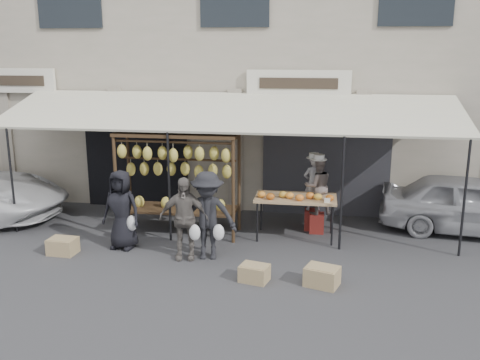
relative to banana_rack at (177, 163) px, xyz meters
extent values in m
plane|color=#2D2D30|center=(0.92, -1.56, -1.57)|extent=(90.00, 90.00, 0.00)
cube|color=#AD9F8E|center=(0.92, 4.94, 1.93)|extent=(24.00, 6.00, 7.00)
cube|color=#232328|center=(3.12, 1.90, -0.32)|extent=(3.00, 0.10, 2.50)
cube|color=black|center=(-1.58, 1.90, -0.32)|extent=(2.60, 0.10, 2.50)
cube|color=silver|center=(2.42, 1.84, 1.58)|extent=(2.40, 0.10, 0.60)
cube|color=silver|center=(-4.58, 1.84, 1.58)|extent=(2.00, 0.10, 0.60)
cube|color=beige|center=(0.92, 0.74, 1.03)|extent=(10.00, 2.34, 0.63)
cylinder|color=black|center=(-3.58, -0.41, -0.42)|extent=(0.05, 0.05, 2.30)
cylinder|color=black|center=(-0.08, -0.41, -0.42)|extent=(0.05, 0.05, 2.30)
cylinder|color=black|center=(3.42, -0.41, -0.42)|extent=(0.05, 0.05, 2.30)
cylinder|color=black|center=(5.72, -0.41, -0.42)|extent=(0.05, 0.05, 2.30)
cylinder|color=black|center=(-1.25, -0.35, -0.47)|extent=(0.07, 0.07, 2.20)
cylinder|color=black|center=(1.25, -0.35, -0.47)|extent=(0.07, 0.07, 2.20)
cylinder|color=black|center=(-1.25, 0.45, -0.47)|extent=(0.07, 0.07, 2.20)
cylinder|color=black|center=(1.25, 0.45, -0.47)|extent=(0.07, 0.07, 2.20)
cube|color=black|center=(0.00, 0.05, 0.63)|extent=(2.60, 0.90, 0.07)
cylinder|color=black|center=(0.00, -0.30, 0.51)|extent=(2.50, 0.05, 0.05)
cylinder|color=black|center=(0.00, 0.40, 0.51)|extent=(2.50, 0.05, 0.05)
cylinder|color=black|center=(0.00, 0.05, 0.08)|extent=(2.50, 0.05, 0.05)
cube|color=black|center=(0.00, 0.05, -1.02)|extent=(2.50, 0.80, 0.05)
ellipsoid|color=#DBBA51|center=(-1.10, -0.30, 0.29)|extent=(0.20, 0.18, 0.30)
ellipsoid|color=#DBBA51|center=(-0.82, -0.15, 0.26)|extent=(0.20, 0.18, 0.30)
ellipsoid|color=#DBBA51|center=(-0.55, -0.30, 0.25)|extent=(0.20, 0.18, 0.30)
ellipsoid|color=#DBBA51|center=(-0.27, -0.15, 0.25)|extent=(0.20, 0.18, 0.30)
ellipsoid|color=#DBBA51|center=(0.00, -0.30, 0.23)|extent=(0.20, 0.18, 0.30)
ellipsoid|color=#DBBA51|center=(0.28, -0.15, 0.28)|extent=(0.20, 0.18, 0.30)
ellipsoid|color=#DBBA51|center=(0.55, -0.30, 0.28)|extent=(0.20, 0.18, 0.30)
ellipsoid|color=#DBBA51|center=(0.83, -0.15, 0.27)|extent=(0.20, 0.18, 0.30)
ellipsoid|color=#DBBA51|center=(1.10, -0.30, 0.26)|extent=(0.20, 0.18, 0.30)
ellipsoid|color=#DBBA51|center=(-1.05, 0.05, -0.17)|extent=(0.20, 0.18, 0.30)
ellipsoid|color=#DBBA51|center=(-0.75, 0.05, -0.16)|extent=(0.20, 0.18, 0.30)
ellipsoid|color=#DBBA51|center=(-0.45, 0.05, -0.14)|extent=(0.20, 0.18, 0.30)
ellipsoid|color=#DBBA51|center=(-0.15, 0.05, -0.14)|extent=(0.20, 0.18, 0.30)
ellipsoid|color=#DBBA51|center=(0.15, 0.05, -0.12)|extent=(0.20, 0.18, 0.30)
ellipsoid|color=#DBBA51|center=(0.45, 0.05, -0.18)|extent=(0.20, 0.18, 0.30)
ellipsoid|color=#DBBA51|center=(0.75, 0.05, -0.14)|extent=(0.20, 0.18, 0.30)
ellipsoid|color=#DBBA51|center=(1.05, 0.05, -0.16)|extent=(0.20, 0.18, 0.30)
cube|color=tan|center=(2.50, 0.16, -0.70)|extent=(1.70, 0.90, 0.05)
cylinder|color=black|center=(1.73, -0.21, -1.15)|extent=(0.04, 0.04, 0.85)
cylinder|color=black|center=(3.27, -0.21, -1.15)|extent=(0.04, 0.04, 0.85)
cylinder|color=black|center=(1.73, 0.53, -1.15)|extent=(0.04, 0.04, 0.85)
cylinder|color=black|center=(3.27, 0.53, -1.15)|extent=(0.04, 0.04, 0.85)
ellipsoid|color=orange|center=(1.80, -0.01, -0.60)|extent=(0.18, 0.14, 0.14)
ellipsoid|color=#B25919|center=(1.99, -0.14, -0.60)|extent=(0.18, 0.14, 0.14)
ellipsoid|color=gold|center=(2.24, 0.05, -0.60)|extent=(0.18, 0.14, 0.14)
ellipsoid|color=orange|center=(2.38, -0.01, -0.60)|extent=(0.18, 0.14, 0.14)
ellipsoid|color=orange|center=(2.60, -0.14, -0.60)|extent=(0.18, 0.14, 0.14)
ellipsoid|color=orange|center=(2.80, 0.05, -0.60)|extent=(0.18, 0.14, 0.14)
ellipsoid|color=gold|center=(2.96, -0.02, -0.60)|extent=(0.18, 0.14, 0.14)
ellipsoid|color=#B25919|center=(3.20, -0.08, -0.60)|extent=(0.18, 0.14, 0.14)
imported|color=#94959A|center=(2.85, 0.73, -0.51)|extent=(0.51, 0.41, 1.20)
imported|color=#6C605C|center=(2.96, 0.55, -0.52)|extent=(0.71, 0.63, 1.24)
imported|color=black|center=(-0.91, -0.97, -0.77)|extent=(0.85, 0.61, 1.61)
imported|color=#645D57|center=(0.46, -1.33, -0.77)|extent=(0.99, 0.52, 1.61)
imported|color=black|center=(0.91, -1.25, -0.72)|extent=(1.17, 0.76, 1.71)
cube|color=maroon|center=(2.85, 0.73, -1.34)|extent=(0.38, 0.38, 0.46)
cube|color=maroon|center=(2.96, 0.55, -1.35)|extent=(0.36, 0.36, 0.43)
cube|color=tan|center=(1.92, -2.16, -1.43)|extent=(0.56, 0.47, 0.29)
cube|color=tan|center=(3.08, -2.16, -1.41)|extent=(0.65, 0.57, 0.33)
cube|color=tan|center=(-1.97, -1.47, -1.41)|extent=(0.55, 0.43, 0.32)
imported|color=#96979B|center=(6.24, 1.02, -0.93)|extent=(3.97, 2.07, 1.29)
camera|label=1|loc=(2.97, -10.71, 2.38)|focal=40.00mm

